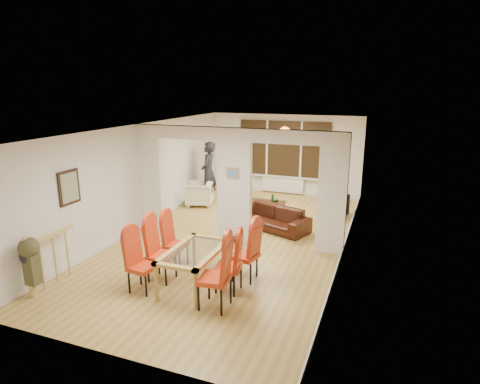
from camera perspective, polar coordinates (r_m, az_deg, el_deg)
The scene contains 24 objects.
floor at distance 9.50m, azimuth -0.78°, elevation -6.67°, with size 5.00×9.00×0.01m, color #B49448.
room_walls at distance 9.10m, azimuth -0.81°, elevation 0.96°, with size 5.00×9.00×2.60m, color silver, non-canonical shape.
divider_wall at distance 9.10m, azimuth -0.81°, elevation 0.96°, with size 5.00×0.18×2.60m, color white.
bay_window_blinds at distance 13.22m, azimuth 6.27°, elevation 6.14°, with size 3.00×0.08×1.80m, color black.
radiator at distance 13.41m, azimuth 6.08°, elevation 1.04°, with size 1.40×0.08×0.50m, color white.
pendant_light at distance 11.96m, azimuth 6.37°, elevation 8.37°, with size 0.36×0.36×0.36m, color orange.
stair_newel at distance 7.99m, azimuth -25.15°, elevation -8.18°, with size 0.40×1.20×1.10m, color tan, non-canonical shape.
wall_poster at distance 8.36m, azimuth -23.14°, elevation 0.61°, with size 0.04×0.52×0.67m, color gray.
pillar_photo at distance 8.94m, azimuth -1.05°, elevation 2.69°, with size 0.30×0.03×0.25m, color #4C8CD8.
dining_table at distance 7.31m, azimuth -6.45°, elevation -10.66°, with size 0.83×1.48×0.69m, color #AE8E40, non-canonical shape.
dining_chair_la at distance 7.23m, azimuth -13.76°, elevation -9.76°, with size 0.42×0.42×1.05m, color #B83112, non-canonical shape.
dining_chair_lb at distance 7.53m, azimuth -11.14°, elevation -8.31°, with size 0.45×0.45×1.12m, color #B83112, non-canonical shape.
dining_chair_lc at distance 8.06m, azimuth -9.13°, elevation -6.99°, with size 0.41×0.41×1.02m, color #B83112, non-canonical shape.
dining_chair_ra at distance 6.52m, azimuth -3.64°, elevation -11.51°, with size 0.47×0.47×1.18m, color #B83112, non-canonical shape.
dining_chair_rb at distance 7.03m, azimuth -1.65°, elevation -10.07°, with size 0.42×0.42×1.05m, color #B83112, non-canonical shape.
dining_chair_rc at distance 7.42m, azimuth 0.68°, elevation -8.47°, with size 0.44×0.44×1.09m, color #B83112, non-canonical shape.
sofa at distance 10.12m, azimuth 4.55°, elevation -3.64°, with size 1.93×0.75×0.56m, color black.
armchair at distance 12.08m, azimuth -5.81°, elevation -0.22°, with size 0.78×0.76×0.71m, color beige.
person at distance 12.28m, azimuth -4.50°, elevation 2.81°, with size 0.45×0.68×1.86m, color black.
television at distance 11.31m, azimuth 13.52°, elevation -2.02°, with size 0.13×0.98×0.56m, color black.
coffee_table at distance 11.69m, azimuth 3.76°, elevation -1.90°, with size 1.04×0.52×0.24m, color #332411, non-canonical shape.
bottle at distance 11.45m, azimuth 4.66°, elevation -0.92°, with size 0.07×0.07×0.28m, color #143F19.
bowl at distance 11.70m, azimuth 4.96°, elevation -1.15°, with size 0.23×0.23×0.06m, color #332411.
shoes at distance 9.28m, azimuth -1.59°, elevation -6.85°, with size 0.26×0.28×0.11m, color black, non-canonical shape.
Camera 1 is at (3.23, -8.22, 3.49)m, focal length 30.00 mm.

